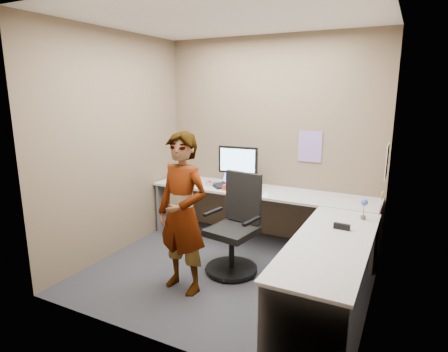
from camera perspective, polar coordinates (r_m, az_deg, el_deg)
The scene contains 21 objects.
ground at distance 4.34m, azimuth 0.37°, elevation -14.55°, with size 3.00×3.00×0.00m, color #242429.
wall_back at distance 5.08m, azimuth 7.00°, elevation 5.48°, with size 3.00×3.00×0.00m, color brown.
wall_right at distance 3.51m, azimuth 22.89°, elevation 1.22°, with size 2.70×2.70×0.00m, color brown.
wall_left at distance 4.76m, azimuth -16.03°, elevation 4.57°, with size 2.70×2.70×0.00m, color brown.
ceiling at distance 3.91m, azimuth 0.43°, elevation 23.24°, with size 3.00×3.00×0.00m, color white.
desk at distance 4.28m, azimuth 8.00°, elevation -6.49°, with size 2.98×2.58×0.73m.
paper_ream at distance 4.91m, azimuth 1.99°, elevation -1.67°, with size 0.33×0.24×0.07m, color red.
monitor at distance 4.86m, azimuth 2.12°, elevation 2.11°, with size 0.53×0.17×0.50m.
laptop at distance 5.08m, azimuth 0.02°, elevation -0.90°, with size 0.40×0.39×0.22m.
trackball_mouse at distance 5.13m, azimuth -2.13°, elevation -1.13°, with size 0.12×0.08×0.07m.
origami at distance 4.64m, azimuth 6.37°, elevation -2.67°, with size 0.10×0.10×0.06m, color white.
stapler at distance 3.69m, azimuth 17.51°, elevation -7.36°, with size 0.15×0.04×0.06m, color black.
flower at distance 4.01m, azimuth 20.57°, elevation -4.27°, with size 0.07×0.07×0.22m.
calendar_purple at distance 4.92m, azimuth 12.97°, elevation 4.41°, with size 0.30×0.01×0.40m, color #846BB7.
calendar_white at distance 4.41m, azimuth 23.58°, elevation 2.05°, with size 0.01×0.28×0.38m, color white.
sticky_note_a at distance 4.13m, azimuth 22.88°, elevation -2.84°, with size 0.01×0.07×0.07m, color #F2E059.
sticky_note_b at distance 4.22m, azimuth 22.78°, elevation -4.37°, with size 0.01×0.07×0.07m, color pink.
sticky_note_c at distance 4.11m, azimuth 22.61°, elevation -5.10°, with size 0.01×0.07×0.07m, color pink.
sticky_note_d at distance 4.28m, azimuth 23.00°, elevation -2.73°, with size 0.01×0.07×0.07m, color #F2E059.
office_chair at distance 4.22m, azimuth 1.69°, elevation -8.68°, with size 0.60×0.58×1.09m.
person at distance 3.74m, azimuth -6.33°, elevation -5.71°, with size 0.59×0.39×1.62m, color #999399.
Camera 1 is at (1.72, -3.44, 2.00)m, focal length 30.00 mm.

